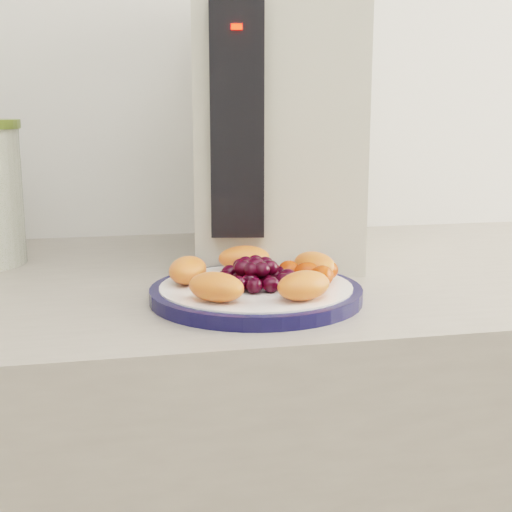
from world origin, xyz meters
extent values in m
cylinder|color=#0F1037|center=(0.03, 1.06, 0.91)|extent=(0.23, 0.23, 0.01)
cylinder|color=white|center=(0.03, 1.06, 0.91)|extent=(0.21, 0.21, 0.02)
cube|color=#BBB7A3|center=(0.11, 1.30, 1.09)|extent=(0.27, 0.33, 0.37)
cube|color=black|center=(0.03, 1.16, 1.09)|extent=(0.07, 0.03, 0.28)
cube|color=#FF0C05|center=(0.03, 1.15, 1.20)|extent=(0.01, 0.01, 0.01)
ellipsoid|color=#F25627|center=(0.10, 1.08, 0.93)|extent=(0.06, 0.07, 0.03)
ellipsoid|color=#F25627|center=(0.03, 1.13, 0.93)|extent=(0.06, 0.04, 0.03)
ellipsoid|color=#F25627|center=(-0.04, 1.08, 0.93)|extent=(0.06, 0.07, 0.03)
ellipsoid|color=#F25627|center=(-0.02, 1.00, 0.93)|extent=(0.07, 0.07, 0.03)
ellipsoid|color=#F25627|center=(0.07, 0.99, 0.93)|extent=(0.07, 0.06, 0.03)
ellipsoid|color=black|center=(0.03, 1.06, 0.92)|extent=(0.02, 0.02, 0.02)
ellipsoid|color=black|center=(0.05, 1.06, 0.93)|extent=(0.02, 0.02, 0.02)
ellipsoid|color=black|center=(0.04, 1.07, 0.93)|extent=(0.02, 0.02, 0.02)
ellipsoid|color=black|center=(0.02, 1.07, 0.93)|extent=(0.02, 0.02, 0.02)
ellipsoid|color=black|center=(0.01, 1.06, 0.93)|extent=(0.02, 0.02, 0.02)
ellipsoid|color=black|center=(0.02, 1.04, 0.93)|extent=(0.02, 0.02, 0.02)
ellipsoid|color=black|center=(0.04, 1.04, 0.92)|extent=(0.02, 0.02, 0.02)
ellipsoid|color=black|center=(0.06, 1.07, 0.93)|extent=(0.02, 0.02, 0.02)
ellipsoid|color=black|center=(0.06, 1.08, 0.93)|extent=(0.02, 0.02, 0.02)
ellipsoid|color=black|center=(0.04, 1.09, 0.93)|extent=(0.02, 0.02, 0.02)
ellipsoid|color=black|center=(0.02, 1.09, 0.93)|extent=(0.02, 0.02, 0.02)
ellipsoid|color=black|center=(0.01, 1.08, 0.93)|extent=(0.02, 0.02, 0.02)
ellipsoid|color=black|center=(0.00, 1.07, 0.93)|extent=(0.02, 0.02, 0.02)
ellipsoid|color=black|center=(0.00, 1.05, 0.93)|extent=(0.02, 0.02, 0.02)
ellipsoid|color=black|center=(0.01, 1.03, 0.93)|extent=(0.02, 0.02, 0.02)
ellipsoid|color=black|center=(0.02, 1.02, 0.93)|extent=(0.02, 0.02, 0.02)
ellipsoid|color=black|center=(0.04, 1.02, 0.93)|extent=(0.02, 0.02, 0.02)
ellipsoid|color=black|center=(0.06, 1.03, 0.93)|extent=(0.02, 0.02, 0.02)
ellipsoid|color=black|center=(0.06, 1.05, 0.93)|extent=(0.02, 0.02, 0.02)
ellipsoid|color=black|center=(0.03, 1.06, 0.94)|extent=(0.02, 0.02, 0.02)
ellipsoid|color=black|center=(0.04, 1.07, 0.94)|extent=(0.02, 0.02, 0.02)
ellipsoid|color=black|center=(0.03, 1.07, 0.94)|extent=(0.02, 0.02, 0.02)
ellipsoid|color=black|center=(0.02, 1.07, 0.94)|extent=(0.02, 0.02, 0.02)
ellipsoid|color=black|center=(0.01, 1.06, 0.94)|extent=(0.02, 0.02, 0.02)
ellipsoid|color=black|center=(0.01, 1.05, 0.94)|extent=(0.02, 0.02, 0.02)
ellipsoid|color=black|center=(0.02, 1.04, 0.94)|extent=(0.02, 0.02, 0.02)
ellipsoid|color=black|center=(0.03, 1.04, 0.94)|extent=(0.02, 0.02, 0.02)
ellipsoid|color=black|center=(0.04, 1.05, 0.94)|extent=(0.02, 0.02, 0.02)
ellipsoid|color=red|center=(0.09, 1.06, 0.93)|extent=(0.03, 0.03, 0.02)
ellipsoid|color=red|center=(0.11, 1.06, 0.93)|extent=(0.04, 0.03, 0.02)
ellipsoid|color=red|center=(0.10, 1.04, 0.93)|extent=(0.04, 0.04, 0.02)
ellipsoid|color=red|center=(0.07, 1.07, 0.93)|extent=(0.04, 0.04, 0.02)
camera|label=1|loc=(-0.13, 0.31, 1.11)|focal=50.00mm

